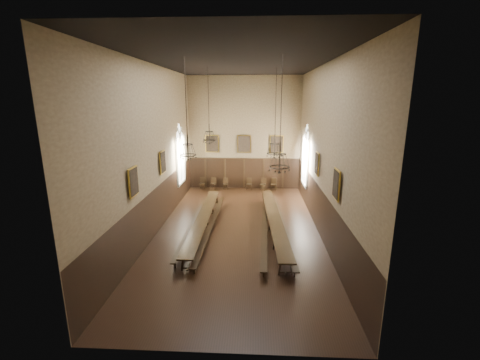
# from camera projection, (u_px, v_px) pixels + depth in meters

# --- Properties ---
(floor) EXTENTS (9.00, 18.00, 0.02)m
(floor) POSITION_uv_depth(u_px,v_px,m) (238.00, 231.00, 18.08)
(floor) COLOR black
(floor) RESTS_ON ground
(ceiling) EXTENTS (9.00, 18.00, 0.02)m
(ceiling) POSITION_uv_depth(u_px,v_px,m) (238.00, 62.00, 15.87)
(ceiling) COLOR black
(ceiling) RESTS_ON ground
(wall_back) EXTENTS (9.00, 0.02, 9.00)m
(wall_back) POSITION_uv_depth(u_px,v_px,m) (244.00, 134.00, 25.70)
(wall_back) COLOR #867552
(wall_back) RESTS_ON ground
(wall_front) EXTENTS (9.00, 0.02, 9.00)m
(wall_front) POSITION_uv_depth(u_px,v_px,m) (218.00, 207.00, 8.25)
(wall_front) COLOR #867552
(wall_front) RESTS_ON ground
(wall_left) EXTENTS (0.02, 18.00, 9.00)m
(wall_left) POSITION_uv_depth(u_px,v_px,m) (154.00, 151.00, 17.19)
(wall_left) COLOR #867552
(wall_left) RESTS_ON ground
(wall_right) EXTENTS (0.02, 18.00, 9.00)m
(wall_right) POSITION_uv_depth(u_px,v_px,m) (324.00, 152.00, 16.75)
(wall_right) COLOR #867552
(wall_right) RESTS_ON ground
(wainscot_panelling) EXTENTS (9.00, 18.00, 2.50)m
(wainscot_panelling) POSITION_uv_depth(u_px,v_px,m) (238.00, 210.00, 17.77)
(wainscot_panelling) COLOR black
(wainscot_panelling) RESTS_ON floor
(table_left) EXTENTS (0.80, 10.18, 0.79)m
(table_left) POSITION_uv_depth(u_px,v_px,m) (204.00, 222.00, 18.21)
(table_left) COLOR black
(table_left) RESTS_ON floor
(table_right) EXTENTS (1.26, 10.54, 0.82)m
(table_right) POSITION_uv_depth(u_px,v_px,m) (274.00, 224.00, 18.01)
(table_right) COLOR black
(table_right) RESTS_ON floor
(bench_left_outer) EXTENTS (0.41, 9.29, 0.42)m
(bench_left_outer) POSITION_uv_depth(u_px,v_px,m) (193.00, 225.00, 18.16)
(bench_left_outer) COLOR black
(bench_left_outer) RESTS_ON floor
(bench_left_inner) EXTENTS (0.49, 10.01, 0.45)m
(bench_left_inner) POSITION_uv_depth(u_px,v_px,m) (211.00, 226.00, 17.99)
(bench_left_inner) COLOR black
(bench_left_inner) RESTS_ON floor
(bench_right_inner) EXTENTS (0.62, 10.15, 0.46)m
(bench_right_inner) POSITION_uv_depth(u_px,v_px,m) (265.00, 227.00, 17.82)
(bench_right_inner) COLOR black
(bench_right_inner) RESTS_ON floor
(bench_right_outer) EXTENTS (0.63, 10.13, 0.46)m
(bench_right_outer) POSITION_uv_depth(u_px,v_px,m) (282.00, 227.00, 17.81)
(bench_right_outer) COLOR black
(bench_right_outer) RESTS_ON floor
(chair_0) EXTENTS (0.44, 0.44, 0.95)m
(chair_0) POSITION_uv_depth(u_px,v_px,m) (202.00, 185.00, 26.45)
(chair_0) COLOR black
(chair_0) RESTS_ON floor
(chair_1) EXTENTS (0.50, 0.50, 0.97)m
(chair_1) POSITION_uv_depth(u_px,v_px,m) (213.00, 186.00, 26.38)
(chair_1) COLOR black
(chair_1) RESTS_ON floor
(chair_2) EXTENTS (0.44, 0.44, 0.89)m
(chair_2) POSITION_uv_depth(u_px,v_px,m) (226.00, 186.00, 26.36)
(chair_2) COLOR black
(chair_2) RESTS_ON floor
(chair_4) EXTENTS (0.44, 0.44, 0.96)m
(chair_4) POSITION_uv_depth(u_px,v_px,m) (249.00, 186.00, 26.20)
(chair_4) COLOR black
(chair_4) RESTS_ON floor
(chair_5) EXTENTS (0.55, 0.55, 0.97)m
(chair_5) POSITION_uv_depth(u_px,v_px,m) (263.00, 186.00, 26.16)
(chair_5) COLOR black
(chair_5) RESTS_ON floor
(chair_6) EXTENTS (0.52, 0.52, 0.98)m
(chair_6) POSITION_uv_depth(u_px,v_px,m) (274.00, 186.00, 26.10)
(chair_6) COLOR black
(chair_6) RESTS_ON floor
(chandelier_back_left) EXTENTS (0.78, 0.78, 4.31)m
(chandelier_back_left) POSITION_uv_depth(u_px,v_px,m) (209.00, 135.00, 19.09)
(chandelier_back_left) COLOR black
(chandelier_back_left) RESTS_ON ceiling
(chandelier_back_right) EXTENTS (0.94, 0.94, 5.22)m
(chandelier_back_right) POSITION_uv_depth(u_px,v_px,m) (275.00, 149.00, 19.58)
(chandelier_back_right) COLOR black
(chandelier_back_right) RESTS_ON ceiling
(chandelier_front_left) EXTENTS (0.76, 0.76, 4.45)m
(chandelier_front_left) POSITION_uv_depth(u_px,v_px,m) (188.00, 148.00, 14.78)
(chandelier_front_left) COLOR black
(chandelier_front_left) RESTS_ON ceiling
(chandelier_front_right) EXTENTS (0.91, 0.91, 4.90)m
(chandelier_front_right) POSITION_uv_depth(u_px,v_px,m) (280.00, 160.00, 14.19)
(chandelier_front_right) COLOR black
(chandelier_front_right) RESTS_ON ceiling
(portrait_back_0) EXTENTS (1.10, 0.12, 1.40)m
(portrait_back_0) POSITION_uv_depth(u_px,v_px,m) (212.00, 144.00, 25.89)
(portrait_back_0) COLOR #B58F2B
(portrait_back_0) RESTS_ON wall_back
(portrait_back_1) EXTENTS (1.10, 0.12, 1.40)m
(portrait_back_1) POSITION_uv_depth(u_px,v_px,m) (244.00, 144.00, 25.77)
(portrait_back_1) COLOR #B58F2B
(portrait_back_1) RESTS_ON wall_back
(portrait_back_2) EXTENTS (1.10, 0.12, 1.40)m
(portrait_back_2) POSITION_uv_depth(u_px,v_px,m) (277.00, 144.00, 25.64)
(portrait_back_2) COLOR #B58F2B
(portrait_back_2) RESTS_ON wall_back
(portrait_left_0) EXTENTS (0.12, 1.00, 1.30)m
(portrait_left_0) POSITION_uv_depth(u_px,v_px,m) (163.00, 162.00, 18.35)
(portrait_left_0) COLOR #B58F2B
(portrait_left_0) RESTS_ON wall_left
(portrait_left_1) EXTENTS (0.12, 1.00, 1.30)m
(portrait_left_1) POSITION_uv_depth(u_px,v_px,m) (133.00, 182.00, 14.00)
(portrait_left_1) COLOR #B58F2B
(portrait_left_1) RESTS_ON wall_left
(portrait_right_0) EXTENTS (0.12, 1.00, 1.30)m
(portrait_right_0) POSITION_uv_depth(u_px,v_px,m) (317.00, 164.00, 17.92)
(portrait_right_0) COLOR #B58F2B
(portrait_right_0) RESTS_ON wall_right
(portrait_right_1) EXTENTS (0.12, 1.00, 1.30)m
(portrait_right_1) POSITION_uv_depth(u_px,v_px,m) (336.00, 184.00, 13.57)
(portrait_right_1) COLOR #B58F2B
(portrait_right_1) RESTS_ON wall_right
(window_right) EXTENTS (0.20, 2.20, 4.60)m
(window_right) POSITION_uv_depth(u_px,v_px,m) (306.00, 155.00, 22.35)
(window_right) COLOR white
(window_right) RESTS_ON wall_right
(window_left) EXTENTS (0.20, 2.20, 4.60)m
(window_left) POSITION_uv_depth(u_px,v_px,m) (180.00, 154.00, 22.79)
(window_left) COLOR white
(window_left) RESTS_ON wall_left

